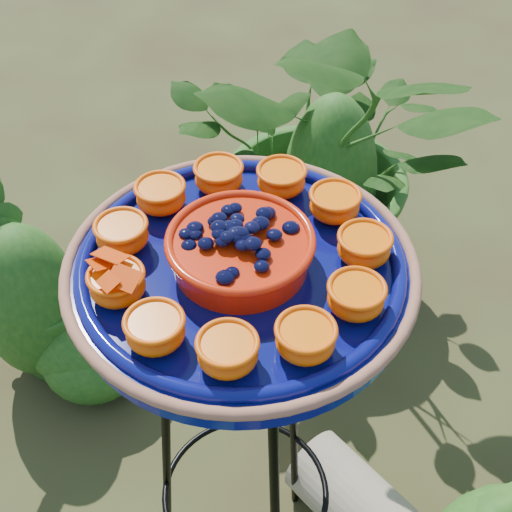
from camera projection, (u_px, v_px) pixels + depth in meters
name	position (u px, v px, depth m)	size (l,w,h in m)	color
tripod_stand	(244.00, 427.00, 1.30)	(0.45, 0.45, 0.96)	black
feeder_dish	(241.00, 265.00, 1.01)	(0.63, 0.63, 0.11)	#070C5B
shrub_back_left	(332.00, 155.00, 2.08)	(0.85, 0.74, 0.94)	#174612
shrub_front_left	(23.00, 283.00, 1.89)	(0.38, 0.30, 0.69)	#174612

